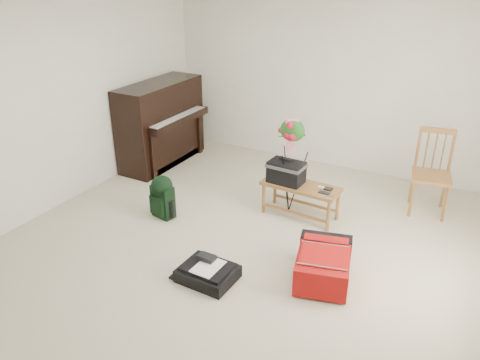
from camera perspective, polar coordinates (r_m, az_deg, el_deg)
The scene contains 11 objects.
floor at distance 5.19m, azimuth -0.45°, elevation -8.29°, with size 5.00×5.50×0.01m, color beige.
ceiling at distance 4.35m, azimuth -0.57°, elevation 20.42°, with size 5.00×5.50×0.01m, color white.
wall_back at distance 7.05m, azimuth 10.67°, elevation 11.51°, with size 5.00×0.04×2.50m, color silver.
wall_left at distance 6.18m, azimuth -21.43°, elevation 8.31°, with size 0.04×5.50×2.50m, color silver.
piano at distance 7.25m, azimuth -9.52°, elevation 6.61°, with size 0.71×1.50×1.25m.
bench at distance 5.64m, azimuth 6.20°, elevation 0.42°, with size 0.96×0.43×0.73m.
dining_chair at distance 6.17m, azimuth 22.38°, elevation 0.72°, with size 0.52×0.52×1.04m.
red_suitcase at distance 4.76m, azimuth 10.33°, elevation -9.74°, with size 0.67×0.85×0.32m.
black_duffel at distance 4.70m, azimuth -3.96°, elevation -11.15°, with size 0.55×0.44×0.22m.
green_backpack at distance 5.73m, azimuth -9.46°, elevation -1.77°, with size 0.30×0.27×0.54m.
flower_stand at distance 5.68m, azimuth 6.20°, elevation 1.63°, with size 0.49×0.49×1.24m.
Camera 1 is at (2.12, -3.78, 2.85)m, focal length 35.00 mm.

